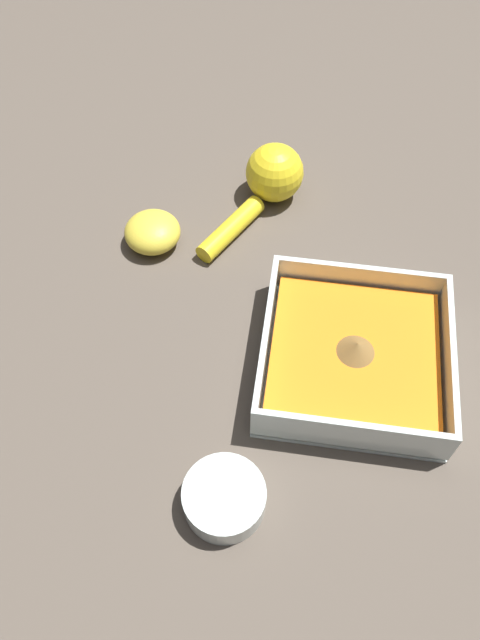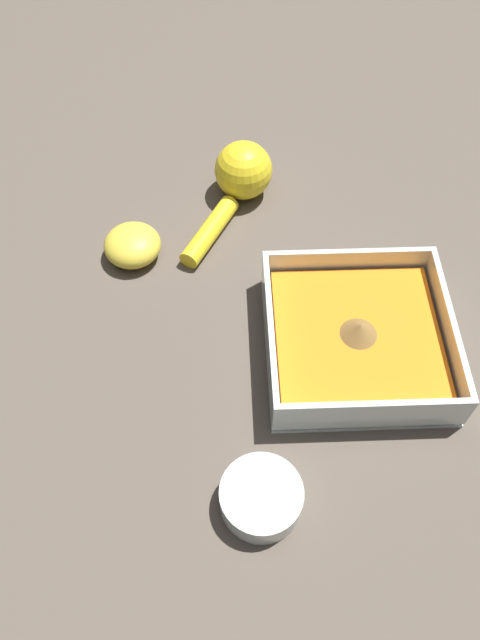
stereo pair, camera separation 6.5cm
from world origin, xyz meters
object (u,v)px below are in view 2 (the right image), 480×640
spice_bowl (261,498)px  lemon_squeezer (239,178)px  square_dish (357,340)px  lemon_half (132,245)px

spice_bowl → lemon_squeezer: 0.39m
spice_bowl → lemon_squeezer: (-0.39, -0.01, 0.02)m
square_dish → spice_bowl: 0.19m
square_dish → spice_bowl: square_dish is taller
lemon_squeezer → lemon_half: lemon_squeezer is taller
square_dish → spice_bowl: bearing=-33.8°
square_dish → lemon_half: size_ratio=2.84×
square_dish → lemon_squeezer: bearing=-153.4°
spice_bowl → lemon_squeezer: size_ratio=0.46×
spice_bowl → square_dish: bearing=146.2°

